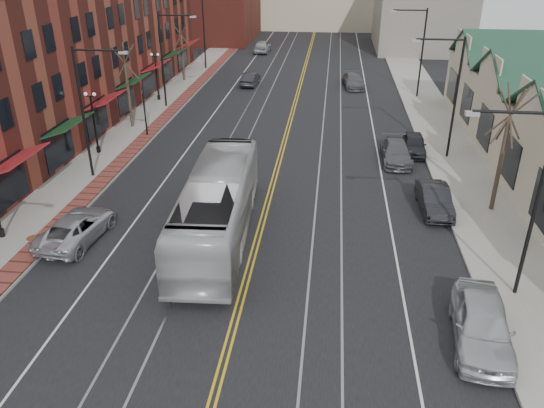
% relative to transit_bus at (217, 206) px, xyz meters
% --- Properties ---
extents(ground, '(160.00, 160.00, 0.00)m').
position_rel_transit_bus_xyz_m(ground, '(2.00, -9.47, -1.74)').
color(ground, black).
rests_on(ground, ground).
extents(sidewalk_left, '(4.00, 120.00, 0.15)m').
position_rel_transit_bus_xyz_m(sidewalk_left, '(-10.00, 10.53, -1.66)').
color(sidewalk_left, gray).
rests_on(sidewalk_left, ground).
extents(sidewalk_right, '(4.00, 120.00, 0.15)m').
position_rel_transit_bus_xyz_m(sidewalk_right, '(14.00, 10.53, -1.66)').
color(sidewalk_right, gray).
rests_on(sidewalk_right, ground).
extents(building_left, '(10.00, 50.00, 11.00)m').
position_rel_transit_bus_xyz_m(building_left, '(-17.00, 17.53, 3.76)').
color(building_left, maroon).
rests_on(building_left, ground).
extents(backdrop_right, '(12.00, 16.00, 11.00)m').
position_rel_transit_bus_xyz_m(backdrop_right, '(17.00, 55.53, 3.76)').
color(backdrop_right, slate).
rests_on(backdrop_right, ground).
extents(streetlight_l_1, '(3.33, 0.25, 8.00)m').
position_rel_transit_bus_xyz_m(streetlight_l_1, '(-9.05, 6.53, 3.29)').
color(streetlight_l_1, black).
rests_on(streetlight_l_1, sidewalk_left).
extents(streetlight_l_2, '(3.33, 0.25, 8.00)m').
position_rel_transit_bus_xyz_m(streetlight_l_2, '(-9.05, 22.53, 3.29)').
color(streetlight_l_2, black).
rests_on(streetlight_l_2, sidewalk_left).
extents(streetlight_l_3, '(3.33, 0.25, 8.00)m').
position_rel_transit_bus_xyz_m(streetlight_l_3, '(-9.05, 38.53, 3.29)').
color(streetlight_l_3, black).
rests_on(streetlight_l_3, sidewalk_left).
extents(streetlight_r_0, '(3.33, 0.25, 8.00)m').
position_rel_transit_bus_xyz_m(streetlight_r_0, '(13.05, -3.47, 3.29)').
color(streetlight_r_0, black).
rests_on(streetlight_r_0, sidewalk_right).
extents(streetlight_r_1, '(3.33, 0.25, 8.00)m').
position_rel_transit_bus_xyz_m(streetlight_r_1, '(13.05, 12.53, 3.29)').
color(streetlight_r_1, black).
rests_on(streetlight_r_1, sidewalk_right).
extents(streetlight_r_2, '(3.33, 0.25, 8.00)m').
position_rel_transit_bus_xyz_m(streetlight_r_2, '(13.05, 28.53, 3.29)').
color(streetlight_r_2, black).
rests_on(streetlight_r_2, sidewalk_right).
extents(lamppost_l_2, '(0.84, 0.28, 4.27)m').
position_rel_transit_bus_xyz_m(lamppost_l_2, '(-10.80, 10.53, 0.47)').
color(lamppost_l_2, black).
rests_on(lamppost_l_2, sidewalk_left).
extents(lamppost_l_3, '(0.84, 0.28, 4.27)m').
position_rel_transit_bus_xyz_m(lamppost_l_3, '(-10.80, 24.53, 0.47)').
color(lamppost_l_3, black).
rests_on(lamppost_l_3, sidewalk_left).
extents(tree_left_near, '(1.78, 1.37, 6.48)m').
position_rel_transit_bus_xyz_m(tree_left_near, '(-10.50, 16.53, 1.78)').
color(tree_left_near, '#382B21').
rests_on(tree_left_near, sidewalk_left).
extents(tree_left_far, '(1.66, 1.28, 6.02)m').
position_rel_transit_bus_xyz_m(tree_left_far, '(-10.50, 32.53, 1.54)').
color(tree_left_far, '#382B21').
rests_on(tree_left_far, sidewalk_left).
extents(tree_right_mid, '(1.90, 1.46, 6.93)m').
position_rel_transit_bus_xyz_m(tree_right_mid, '(14.50, 4.53, 2.02)').
color(tree_right_mid, '#382B21').
rests_on(tree_right_mid, sidewalk_right).
extents(manhole_far, '(0.60, 0.60, 0.02)m').
position_rel_transit_bus_xyz_m(manhole_far, '(-9.20, -1.47, -1.58)').
color(manhole_far, '#592D19').
rests_on(manhole_far, sidewalk_left).
extents(traffic_signal, '(0.18, 0.15, 3.80)m').
position_rel_transit_bus_xyz_m(traffic_signal, '(-8.60, 14.53, 0.61)').
color(traffic_signal, black).
rests_on(traffic_signal, sidewalk_left).
extents(transit_bus, '(3.56, 12.59, 3.47)m').
position_rel_transit_bus_xyz_m(transit_bus, '(0.00, 0.00, 0.00)').
color(transit_bus, silver).
rests_on(transit_bus, ground).
extents(parked_suv, '(2.77, 5.22, 1.40)m').
position_rel_transit_bus_xyz_m(parked_suv, '(-6.95, -1.13, -1.04)').
color(parked_suv, '#BABBC2').
rests_on(parked_suv, ground).
extents(parked_car_a, '(2.59, 5.24, 1.72)m').
position_rel_transit_bus_xyz_m(parked_car_a, '(11.30, -6.71, -0.88)').
color(parked_car_a, '#B7BBBF').
rests_on(parked_car_a, ground).
extents(parked_car_b, '(1.65, 4.36, 1.42)m').
position_rel_transit_bus_xyz_m(parked_car_b, '(11.30, 4.21, -1.03)').
color(parked_car_b, black).
rests_on(parked_car_b, ground).
extents(parked_car_c, '(1.94, 4.72, 1.37)m').
position_rel_transit_bus_xyz_m(parked_car_c, '(9.90, 11.47, -1.05)').
color(parked_car_c, '#57575D').
rests_on(parked_car_c, ground).
extents(parked_car_d, '(1.87, 4.07, 1.35)m').
position_rel_transit_bus_xyz_m(parked_car_d, '(11.30, 13.23, -1.06)').
color(parked_car_d, black).
rests_on(parked_car_d, ground).
extents(distant_car_left, '(1.64, 4.12, 1.33)m').
position_rel_transit_bus_xyz_m(distant_car_left, '(-3.13, 31.51, -1.07)').
color(distant_car_left, '#232228').
rests_on(distant_car_left, ground).
extents(distant_car_right, '(2.51, 4.88, 1.36)m').
position_rel_transit_bus_xyz_m(distant_car_right, '(7.47, 31.86, -1.06)').
color(distant_car_right, '#58575D').
rests_on(distant_car_right, ground).
extents(distant_car_far, '(2.09, 4.90, 1.65)m').
position_rel_transit_bus_xyz_m(distant_car_far, '(-4.26, 49.82, -0.91)').
color(distant_car_far, '#A3A5AA').
rests_on(distant_car_far, ground).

